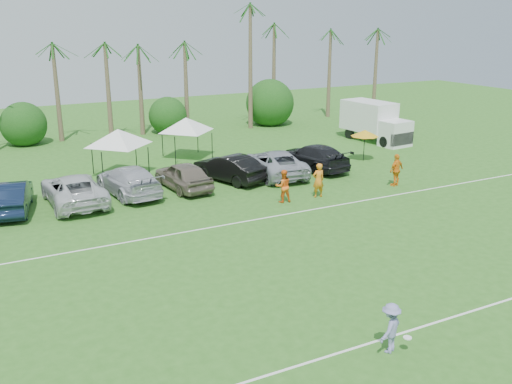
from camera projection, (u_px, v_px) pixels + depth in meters
name	position (u px, v px, depth m)	size (l,w,h in m)	color
ground	(402.00, 381.00, 16.37)	(120.00, 120.00, 0.00)	#2D661E
field_lines	(269.00, 274.00, 23.16)	(80.00, 12.10, 0.01)	white
palm_tree_4	(43.00, 50.00, 44.68)	(2.40, 2.40, 8.90)	brown
palm_tree_5	(93.00, 38.00, 46.18)	(2.40, 2.40, 9.90)	brown
palm_tree_6	(141.00, 26.00, 47.67)	(2.40, 2.40, 10.90)	brown
palm_tree_7	(185.00, 16.00, 49.17)	(2.40, 2.40, 11.90)	brown
palm_tree_8	(238.00, 45.00, 52.12)	(2.40, 2.40, 8.90)	brown
palm_tree_9	(285.00, 35.00, 54.05)	(2.40, 2.40, 9.90)	brown
palm_tree_10	(330.00, 25.00, 55.99)	(2.40, 2.40, 10.90)	brown
palm_tree_11	(363.00, 16.00, 57.49)	(2.40, 2.40, 11.90)	brown
bush_tree_1	(23.00, 122.00, 46.33)	(4.00, 4.00, 4.00)	brown
bush_tree_2	(164.00, 111.00, 51.59)	(4.00, 4.00, 4.00)	brown
bush_tree_3	(262.00, 104.00, 55.96)	(4.00, 4.00, 4.00)	brown
sideline_player_a	(318.00, 180.00, 32.74)	(0.73, 0.48, 2.01)	orange
sideline_player_b	(283.00, 186.00, 31.86)	(0.91, 0.71, 1.88)	orange
sideline_player_c	(396.00, 170.00, 34.94)	(1.18, 0.49, 2.01)	orange
box_truck	(375.00, 121.00, 47.30)	(3.00, 6.49, 3.23)	white
canopy_tent_left	(118.00, 129.00, 36.37)	(4.51, 4.51, 3.65)	black
canopy_tent_right	(186.00, 118.00, 41.21)	(4.34, 4.34, 3.52)	black
market_umbrella	(365.00, 133.00, 40.75)	(2.02, 2.02, 2.25)	black
frisbee_player	(390.00, 328.00, 17.58)	(1.22, 1.00, 1.64)	#8080B6
parked_car_1	(11.00, 197.00, 30.28)	(1.79, 5.14, 1.69)	#0F1B33
parked_car_2	(74.00, 190.00, 31.54)	(2.81, 6.09, 1.69)	silver
parked_car_3	(129.00, 180.00, 33.31)	(2.37, 5.83, 1.69)	#B8B8C2
parked_car_4	(183.00, 176.00, 34.31)	(2.00, 4.97, 1.69)	#776A5C
parked_car_5	(229.00, 168.00, 36.03)	(1.79, 5.14, 1.69)	black
parked_car_6	(275.00, 163.00, 37.25)	(2.81, 6.09, 1.69)	#A5A8B4
parked_car_7	(314.00, 157.00, 38.90)	(2.37, 5.83, 1.69)	black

